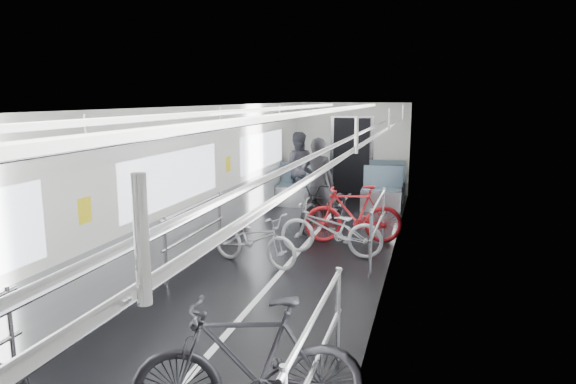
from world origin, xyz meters
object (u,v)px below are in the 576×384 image
at_px(bike_right_near, 249,365).
at_px(bike_right_mid, 331,229).
at_px(bike_left_far, 254,239).
at_px(bike_right_far, 354,214).
at_px(person_standing, 318,183).
at_px(person_seated, 297,167).
at_px(bike_aisle, 325,205).

relative_size(bike_right_near, bike_right_mid, 1.05).
distance_m(bike_left_far, bike_right_far, 2.05).
xyz_separation_m(bike_left_far, bike_right_mid, (1.04, 0.75, 0.04)).
relative_size(bike_left_far, bike_right_near, 0.87).
relative_size(person_standing, person_seated, 1.04).
relative_size(bike_aisle, person_seated, 1.07).
bearing_deg(bike_right_near, bike_aisle, 167.01).
bearing_deg(bike_right_mid, bike_right_near, 5.26).
distance_m(bike_right_far, bike_aisle, 1.04).
bearing_deg(person_seated, bike_aisle, 99.92).
relative_size(bike_right_far, bike_aisle, 0.93).
xyz_separation_m(bike_aisle, person_seated, (-1.18, 2.37, 0.38)).
distance_m(person_standing, person_seated, 2.48).
height_order(bike_left_far, bike_right_far, bike_right_far).
bearing_deg(bike_aisle, person_seated, 132.25).
relative_size(bike_right_near, bike_right_far, 1.03).
bearing_deg(person_standing, bike_left_far, 90.72).
bearing_deg(bike_left_far, person_seated, 24.33).
bearing_deg(person_seated, person_standing, 97.43).
distance_m(bike_right_mid, person_seated, 4.34).
bearing_deg(person_standing, bike_aisle, 160.33).
height_order(bike_right_mid, person_standing, person_standing).
bearing_deg(bike_right_far, bike_right_near, -12.98).
distance_m(bike_left_far, person_seated, 4.81).
relative_size(bike_right_mid, bike_right_far, 0.99).
bearing_deg(bike_aisle, bike_left_far, -88.57).
height_order(bike_right_mid, bike_right_far, bike_right_far).
height_order(bike_right_far, bike_aisle, bike_right_far).
height_order(bike_aisle, person_seated, person_seated).
distance_m(bike_right_far, person_standing, 1.29).
xyz_separation_m(bike_right_mid, bike_aisle, (-0.43, 1.64, 0.04)).
distance_m(bike_aisle, person_standing, 0.45).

